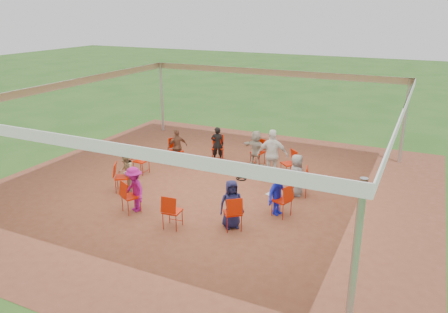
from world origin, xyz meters
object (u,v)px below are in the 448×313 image
at_px(chair_4, 218,148).
at_px(person_seated_5, 126,171).
at_px(chair_10, 233,213).
at_px(chair_2, 289,164).
at_px(chair_6, 141,161).
at_px(chair_9, 172,211).
at_px(person_seated_4, 177,147).
at_px(standing_person, 272,155).
at_px(person_seated_2, 256,148).
at_px(cable_coil, 241,179).
at_px(chair_1, 300,181).
at_px(chair_0, 282,200).
at_px(person_seated_3, 217,144).
at_px(person_seated_0, 278,193).
at_px(chair_5, 176,151).
at_px(chair_8, 131,197).
at_px(person_seated_6, 134,189).
at_px(laptop, 274,192).
at_px(chair_7, 122,177).
at_px(person_seated_1, 296,175).
at_px(chair_3, 258,152).
at_px(person_seated_7, 232,204).

bearing_deg(chair_4, person_seated_5, 50.23).
bearing_deg(person_seated_5, chair_10, 47.95).
bearing_deg(chair_10, chair_2, 49.09).
distance_m(chair_6, chair_9, 4.04).
distance_m(chair_4, person_seated_4, 1.49).
bearing_deg(person_seated_5, standing_person, 97.15).
xyz_separation_m(person_seated_2, cable_coil, (0.08, -1.44, -0.61)).
bearing_deg(chair_1, chair_0, 163.64).
height_order(person_seated_3, standing_person, standing_person).
relative_size(chair_2, person_seated_0, 0.72).
bearing_deg(chair_5, chair_8, 49.09).
relative_size(person_seated_3, person_seated_6, 1.00).
relative_size(chair_5, person_seated_2, 0.72).
relative_size(chair_6, cable_coil, 2.31).
bearing_deg(laptop, chair_9, 152.26).
xyz_separation_m(chair_7, person_seated_1, (4.78, 1.97, 0.19)).
relative_size(person_seated_0, person_seated_3, 1.00).
relative_size(chair_6, person_seated_3, 0.72).
bearing_deg(chair_9, cable_coil, 79.99).
bearing_deg(person_seated_3, standing_person, 137.78).
relative_size(chair_7, laptop, 2.40).
bearing_deg(person_seated_4, chair_1, 115.15).
height_order(chair_3, person_seated_2, person_seated_2).
bearing_deg(cable_coil, person_seated_7, -71.20).
bearing_deg(person_seated_4, person_seated_3, 163.64).
xyz_separation_m(person_seated_0, cable_coil, (-1.87, 1.89, -0.61)).
bearing_deg(laptop, chair_10, 174.44).
relative_size(chair_4, chair_6, 1.00).
bearing_deg(person_seated_0, chair_7, 115.15).
xyz_separation_m(chair_1, standing_person, (-1.17, 0.85, 0.39)).
bearing_deg(person_seated_2, person_seated_0, 130.91).
relative_size(chair_0, chair_9, 1.00).
bearing_deg(chair_3, chair_8, 81.82).
xyz_separation_m(chair_9, person_seated_0, (2.15, 1.84, 0.19)).
bearing_deg(chair_2, standing_person, 91.18).
height_order(chair_8, chair_9, same).
bearing_deg(chair_10, person_seated_5, 129.77).
xyz_separation_m(chair_1, person_seated_4, (-4.68, 0.82, 0.19)).
distance_m(chair_2, person_seated_3, 2.83).
height_order(person_seated_5, laptop, person_seated_5).
distance_m(chair_9, chair_10, 1.51).
distance_m(chair_2, chair_10, 4.04).
height_order(chair_0, laptop, chair_0).
xyz_separation_m(chair_3, chair_8, (-1.70, -5.01, 0.00)).
bearing_deg(standing_person, person_seated_4, -13.52).
bearing_deg(person_seated_3, chair_2, 149.32).
xyz_separation_m(chair_7, person_seated_6, (1.15, -0.93, 0.19)).
relative_size(chair_4, chair_5, 1.00).
distance_m(person_seated_2, person_seated_3, 1.44).
xyz_separation_m(chair_4, standing_person, (2.43, -0.98, 0.39)).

